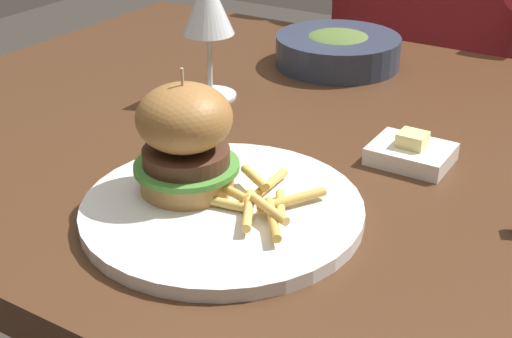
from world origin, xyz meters
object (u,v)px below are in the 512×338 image
Objects in this scene: wine_glass at (208,9)px; butter_dish at (411,153)px; main_plate at (222,210)px; diner_person at (424,85)px; soup_bowl at (338,49)px; burger_sandwich at (185,138)px.

wine_glass reaches higher than butter_dish.
main_plate is 1.62× the size of wine_glass.
butter_dish is at bearing -72.78° from diner_person.
soup_bowl is at bearing 130.08° from butter_dish.
main_plate is 3.16× the size of butter_dish.
burger_sandwich is at bearing -128.69° from butter_dish.
burger_sandwich is 0.46m from soup_bowl.
diner_person is (-0.06, 0.91, -0.25)m from burger_sandwich.
soup_bowl is at bearing 67.10° from wine_glass.
diner_person reaches higher than soup_bowl.
diner_person reaches higher than main_plate.
wine_glass is at bearing 120.45° from burger_sandwich.
butter_dish is at bearing -8.57° from wine_glass.
soup_bowl is 0.49m from diner_person.
wine_glass is at bearing 171.43° from butter_dish.
diner_person reaches higher than butter_dish.
main_plate is 0.48m from soup_bowl.
soup_bowl reaches higher than main_plate.
burger_sandwich is 0.11× the size of diner_person.
main_plate is at bearing -9.16° from burger_sandwich.
wine_glass is 1.95× the size of butter_dish.
soup_bowl is at bearing -89.74° from diner_person.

